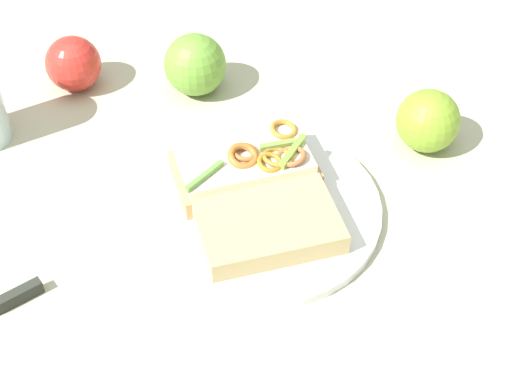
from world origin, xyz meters
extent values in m
plane|color=#BCB999|center=(0.00, 0.00, 0.00)|extent=(2.00, 2.00, 0.00)
cylinder|color=white|center=(0.00, 0.00, 0.01)|extent=(0.28, 0.28, 0.01)
cube|color=tan|center=(-0.04, -0.01, 0.02)|extent=(0.11, 0.17, 0.02)
cube|color=#F1E2C7|center=(-0.04, -0.01, 0.04)|extent=(0.10, 0.16, 0.01)
torus|color=#BD6B36|center=(-0.04, -0.01, 0.05)|extent=(0.04, 0.04, 0.01)
torus|color=#AF673A|center=(-0.03, 0.04, 0.05)|extent=(0.04, 0.04, 0.02)
torus|color=#C17E2C|center=(-0.08, 0.04, 0.05)|extent=(0.04, 0.04, 0.01)
torus|color=#BA7E23|center=(-0.02, 0.02, 0.05)|extent=(0.03, 0.03, 0.01)
torus|color=#BE6C2D|center=(-0.04, -0.01, 0.05)|extent=(0.04, 0.04, 0.02)
torus|color=#A87E2D|center=(-0.03, 0.03, 0.05)|extent=(0.04, 0.04, 0.01)
cube|color=#7D9E48|center=(-0.05, 0.03, 0.05)|extent=(0.01, 0.04, 0.01)
cube|color=#6BAA48|center=(-0.01, -0.05, 0.05)|extent=(0.04, 0.05, 0.01)
cube|color=#7CB33B|center=(-0.04, 0.05, 0.05)|extent=(0.05, 0.04, 0.01)
cube|color=tan|center=(0.04, 0.01, 0.02)|extent=(0.12, 0.16, 0.03)
sphere|color=red|center=(-0.26, -0.20, 0.04)|extent=(0.08, 0.08, 0.07)
sphere|color=#7FA82D|center=(-0.08, 0.22, 0.04)|extent=(0.08, 0.08, 0.08)
sphere|color=#6AA136|center=(-0.23, -0.05, 0.04)|extent=(0.10, 0.10, 0.08)
cube|color=#2C2F27|center=(0.09, -0.25, 0.01)|extent=(0.03, 0.05, 0.02)
camera|label=1|loc=(0.59, -0.09, 0.63)|focal=54.29mm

